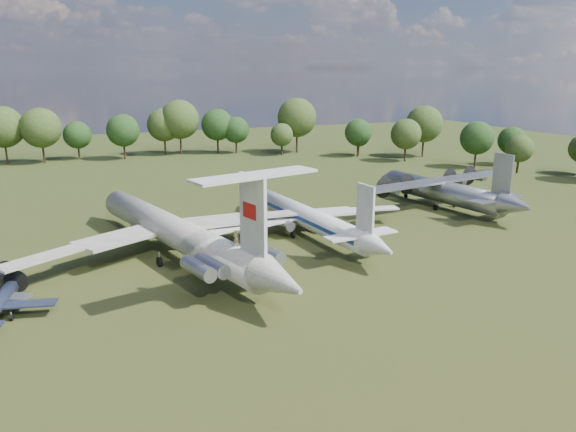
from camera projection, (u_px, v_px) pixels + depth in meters
name	position (u px, v px, depth m)	size (l,w,h in m)	color
ground	(218.00, 260.00, 69.62)	(300.00, 300.00, 0.00)	#1F3E14
il62_airliner	(175.00, 237.00, 69.91)	(41.01, 53.31, 5.23)	silver
tu104_jet	(305.00, 220.00, 79.86)	(31.16, 41.54, 4.15)	silver
an12_transport	(442.00, 194.00, 95.19)	(31.61, 35.33, 4.65)	#A2A5AA
person_on_il62	(236.00, 238.00, 57.69)	(0.63, 0.41, 1.72)	#9A7C4E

